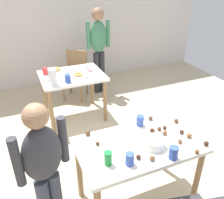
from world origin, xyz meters
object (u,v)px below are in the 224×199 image
Objects in this scene: mixing_bowl at (154,143)px; soda_can at (108,158)px; dining_table_far at (73,82)px; person_adult_far at (99,44)px; dining_table_near at (139,153)px; pitcher_far at (53,77)px; person_girl_near at (44,167)px; chair_far_table at (76,72)px.

soda_can is (-0.47, -0.04, 0.02)m from mixing_bowl.
person_adult_far reaches higher than dining_table_far.
pitcher_far is (-0.48, 1.59, 0.23)m from dining_table_near.
person_girl_near is 0.86× the size of person_adult_far.
mixing_bowl is (0.96, -0.06, -0.02)m from person_girl_near.
chair_far_table is at bearing 90.38° from mixing_bowl.
soda_can is at bearing -86.27° from pitcher_far.
person_adult_far is (0.46, 0.00, 0.47)m from chair_far_table.
person_adult_far is (0.55, 2.57, 0.33)m from dining_table_near.
chair_far_table is at bearing 88.08° from dining_table_near.
pitcher_far is at bearing -141.63° from dining_table_far.
pitcher_far reaches higher than chair_far_table.
dining_table_near is 2.65m from person_adult_far.
dining_table_near is 2.58m from chair_far_table.
person_adult_far is at bearing 71.32° from soda_can.
chair_far_table is 7.13× the size of soda_can.
person_girl_near is 2.96m from person_adult_far.
pitcher_far is at bearing 109.03° from mixing_bowl.
person_adult_far reaches higher than mixing_bowl.
dining_table_near is at bearing 20.28° from soda_can.
dining_table_far is 4.02× the size of pitcher_far.
person_adult_far is 1.42m from pitcher_far.
pitcher_far is at bearing 76.80° from person_girl_near.
person_adult_far is at bearing 77.92° from dining_table_near.
dining_table_near is at bearing -91.92° from chair_far_table.
pitcher_far reaches higher than mixing_bowl.
soda_can is (-0.45, -2.70, 0.31)m from chair_far_table.
person_girl_near is (-0.86, -0.03, 0.17)m from dining_table_near.
chair_far_table is 0.55× the size of person_adult_far.
soda_can is at bearing -99.46° from chair_far_table.
person_adult_far is 8.12× the size of mixing_bowl.
soda_can is at bearing -174.52° from mixing_bowl.
dining_table_far is 2.02m from person_girl_near.
pitcher_far is (-1.03, -0.98, -0.10)m from person_adult_far.
mixing_bowl is 1.61× the size of soda_can.
dining_table_near is 0.84× the size of person_girl_near.
person_adult_far reaches higher than chair_far_table.
person_girl_near is at bearing 176.32° from mixing_bowl.
dining_table_far is 2.01m from soda_can.
person_girl_near is (-0.94, -2.60, 0.31)m from chair_far_table.
dining_table_far is at bearing 97.52° from mixing_bowl.
chair_far_table is 1.19m from pitcher_far.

